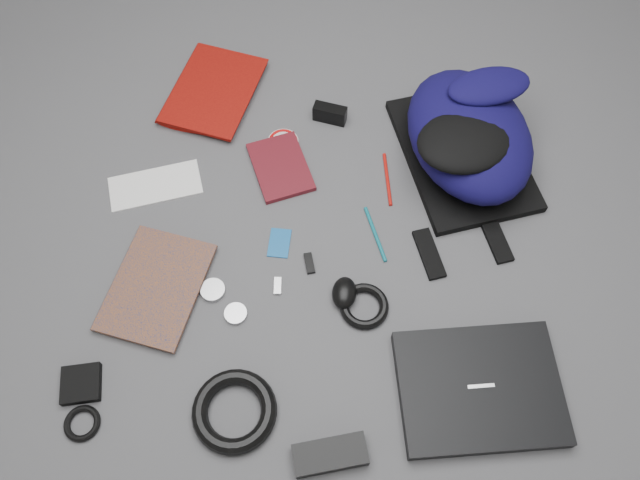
# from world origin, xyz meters

# --- Properties ---
(ground) EXTENTS (4.00, 4.00, 0.00)m
(ground) POSITION_xyz_m (0.00, 0.00, 0.00)
(ground) COLOR #4F4F51
(ground) RESTS_ON ground
(backpack) EXTENTS (0.44, 0.52, 0.18)m
(backpack) POSITION_xyz_m (0.33, 0.28, 0.09)
(backpack) COLOR #0B0834
(backpack) RESTS_ON ground
(laptop) EXTENTS (0.37, 0.31, 0.03)m
(laptop) POSITION_xyz_m (0.36, -0.31, 0.02)
(laptop) COLOR black
(laptop) RESTS_ON ground
(textbook_red) EXTENTS (0.27, 0.32, 0.03)m
(textbook_red) POSITION_xyz_m (-0.43, 0.44, 0.02)
(textbook_red) COLOR maroon
(textbook_red) RESTS_ON ground
(comic_book) EXTENTS (0.24, 0.30, 0.02)m
(comic_book) POSITION_xyz_m (-0.45, -0.14, 0.01)
(comic_book) COLOR #C15E0D
(comic_book) RESTS_ON ground
(envelope) EXTENTS (0.25, 0.17, 0.00)m
(envelope) POSITION_xyz_m (-0.42, 0.12, 0.00)
(envelope) COLOR white
(envelope) RESTS_ON ground
(dvd_case) EXTENTS (0.19, 0.22, 0.01)m
(dvd_case) POSITION_xyz_m (-0.12, 0.20, 0.01)
(dvd_case) COLOR #4A0E14
(dvd_case) RESTS_ON ground
(compact_camera) EXTENTS (0.09, 0.05, 0.05)m
(compact_camera) POSITION_xyz_m (-0.01, 0.37, 0.02)
(compact_camera) COLOR black
(compact_camera) RESTS_ON ground
(sticker_disc) EXTENTS (0.10, 0.10, 0.00)m
(sticker_disc) POSITION_xyz_m (-0.12, 0.29, 0.00)
(sticker_disc) COLOR silver
(sticker_disc) RESTS_ON ground
(pen_teal) EXTENTS (0.06, 0.14, 0.01)m
(pen_teal) POSITION_xyz_m (0.13, 0.04, 0.00)
(pen_teal) COLOR #0D6A78
(pen_teal) RESTS_ON ground
(pen_red) EXTENTS (0.03, 0.15, 0.01)m
(pen_red) POSITION_xyz_m (0.15, 0.20, 0.00)
(pen_red) COLOR red
(pen_red) RESTS_ON ground
(id_badge) EXTENTS (0.05, 0.08, 0.00)m
(id_badge) POSITION_xyz_m (-0.10, -0.01, 0.00)
(id_badge) COLOR #155EA3
(id_badge) RESTS_ON ground
(usb_black) EXTENTS (0.03, 0.05, 0.01)m
(usb_black) POSITION_xyz_m (-0.02, -0.06, 0.00)
(usb_black) COLOR black
(usb_black) RESTS_ON ground
(usb_silver) EXTENTS (0.02, 0.04, 0.01)m
(usb_silver) POSITION_xyz_m (-0.09, -0.12, 0.00)
(usb_silver) COLOR #ADADAF
(usb_silver) RESTS_ON ground
(mouse) EXTENTS (0.06, 0.08, 0.04)m
(mouse) POSITION_xyz_m (0.07, -0.13, 0.02)
(mouse) COLOR black
(mouse) RESTS_ON ground
(headphone_left) EXTENTS (0.06, 0.06, 0.01)m
(headphone_left) POSITION_xyz_m (-0.17, -0.20, 0.01)
(headphone_left) COLOR #B5B5B7
(headphone_left) RESTS_ON ground
(headphone_right) EXTENTS (0.06, 0.06, 0.01)m
(headphone_right) POSITION_xyz_m (-0.23, -0.15, 0.01)
(headphone_right) COLOR #ACADAF
(headphone_right) RESTS_ON ground
(cable_coil) EXTENTS (0.11, 0.11, 0.02)m
(cable_coil) POSITION_xyz_m (0.11, -0.15, 0.01)
(cable_coil) COLOR black
(cable_coil) RESTS_ON ground
(power_brick) EXTENTS (0.16, 0.10, 0.04)m
(power_brick) POSITION_xyz_m (0.07, -0.48, 0.02)
(power_brick) COLOR black
(power_brick) RESTS_ON ground
(power_cord_coil) EXTENTS (0.18, 0.18, 0.03)m
(power_cord_coil) POSITION_xyz_m (-0.14, -0.41, 0.02)
(power_cord_coil) COLOR black
(power_cord_coil) RESTS_ON ground
(pouch) EXTENTS (0.10, 0.10, 0.02)m
(pouch) POSITION_xyz_m (-0.47, -0.38, 0.01)
(pouch) COLOR black
(pouch) RESTS_ON ground
(earbud_coil) EXTENTS (0.08, 0.08, 0.01)m
(earbud_coil) POSITION_xyz_m (-0.44, -0.46, 0.01)
(earbud_coil) COLOR black
(earbud_coil) RESTS_ON ground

